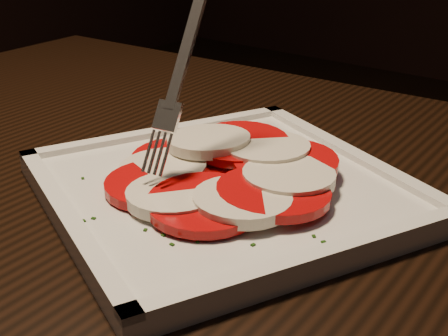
% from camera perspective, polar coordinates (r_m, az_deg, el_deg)
% --- Properties ---
extents(table, '(1.24, 0.86, 0.75)m').
position_cam_1_polar(table, '(0.62, -2.27, -10.50)').
color(table, black).
rests_on(table, ground).
extents(plate, '(0.39, 0.39, 0.01)m').
position_cam_1_polar(plate, '(0.55, 0.00, -2.12)').
color(plate, white).
rests_on(plate, table).
extents(caprese_salad, '(0.24, 0.24, 0.03)m').
position_cam_1_polar(caprese_salad, '(0.55, -0.00, -0.38)').
color(caprese_salad, '#BB0409').
rests_on(caprese_salad, plate).
extents(fork, '(0.06, 0.12, 0.18)m').
position_cam_1_polar(fork, '(0.54, -2.79, 10.52)').
color(fork, white).
rests_on(fork, caprese_salad).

